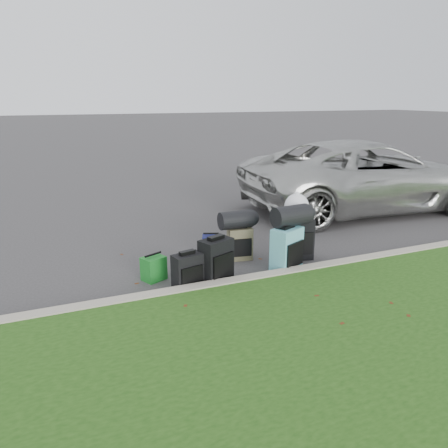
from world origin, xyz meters
name	(u,v)px	position (x,y,z in m)	size (l,w,h in m)	color
ground	(235,260)	(0.00, 0.00, 0.00)	(120.00, 120.00, 0.00)	#383535
curb	(264,279)	(0.00, -1.00, 0.07)	(120.00, 0.18, 0.15)	#9E937F
suv	(367,176)	(4.04, 1.79, 0.78)	(2.59, 5.63, 1.56)	#B7B7B2
suitcase_small_black	(188,272)	(-1.02, -0.74, 0.25)	(0.39, 0.22, 0.49)	black
suitcase_large_black_left	(216,261)	(-0.60, -0.71, 0.32)	(0.44, 0.27, 0.64)	black
suitcase_olive	(240,244)	(0.09, 0.01, 0.26)	(0.37, 0.23, 0.51)	#48432E
suitcase_teal	(287,250)	(0.51, -0.71, 0.33)	(0.47, 0.28, 0.66)	teal
suitcase_large_black_right	(299,239)	(0.96, -0.32, 0.33)	(0.43, 0.26, 0.65)	black
tote_green	(154,268)	(-1.37, -0.26, 0.17)	(0.30, 0.24, 0.34)	#1A7523
tote_navy	(211,245)	(-0.24, 0.42, 0.15)	(0.28, 0.22, 0.31)	#161A4E
duffel_left	(236,220)	(0.02, 0.02, 0.65)	(0.28, 0.28, 0.52)	black
duffel_right	(291,216)	(0.61, -0.63, 0.82)	(0.31, 0.31, 0.55)	black
trash_bag	(297,206)	(0.93, -0.26, 0.84)	(0.39, 0.39, 0.39)	white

